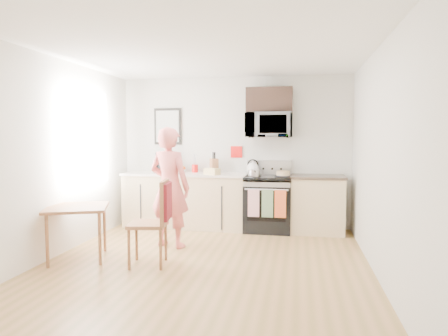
% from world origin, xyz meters
% --- Properties ---
extents(floor, '(4.60, 4.60, 0.00)m').
position_xyz_m(floor, '(0.00, 0.00, 0.00)').
color(floor, olive).
rests_on(floor, ground).
extents(back_wall, '(4.00, 0.04, 2.60)m').
position_xyz_m(back_wall, '(0.00, 2.30, 1.30)').
color(back_wall, silver).
rests_on(back_wall, floor).
extents(front_wall, '(4.00, 0.04, 2.60)m').
position_xyz_m(front_wall, '(0.00, -2.30, 1.30)').
color(front_wall, silver).
rests_on(front_wall, floor).
extents(left_wall, '(0.04, 4.60, 2.60)m').
position_xyz_m(left_wall, '(-2.00, 0.00, 1.30)').
color(left_wall, silver).
rests_on(left_wall, floor).
extents(right_wall, '(0.04, 4.60, 2.60)m').
position_xyz_m(right_wall, '(2.00, 0.00, 1.30)').
color(right_wall, silver).
rests_on(right_wall, floor).
extents(ceiling, '(4.00, 4.60, 0.04)m').
position_xyz_m(ceiling, '(0.00, 0.00, 2.60)').
color(ceiling, white).
rests_on(ceiling, back_wall).
extents(window, '(0.06, 1.40, 1.50)m').
position_xyz_m(window, '(-1.96, 0.80, 1.55)').
color(window, silver).
rests_on(window, left_wall).
extents(cabinet_left, '(2.10, 0.60, 0.90)m').
position_xyz_m(cabinet_left, '(-0.80, 2.00, 0.45)').
color(cabinet_left, '#C8B780').
rests_on(cabinet_left, floor).
extents(countertop_left, '(2.14, 0.64, 0.04)m').
position_xyz_m(countertop_left, '(-0.80, 2.00, 0.92)').
color(countertop_left, beige).
rests_on(countertop_left, cabinet_left).
extents(cabinet_right, '(0.84, 0.60, 0.90)m').
position_xyz_m(cabinet_right, '(1.43, 2.00, 0.45)').
color(cabinet_right, '#C8B780').
rests_on(cabinet_right, floor).
extents(countertop_right, '(0.88, 0.64, 0.04)m').
position_xyz_m(countertop_right, '(1.43, 2.00, 0.92)').
color(countertop_right, black).
rests_on(countertop_right, cabinet_right).
extents(range, '(0.76, 0.70, 1.16)m').
position_xyz_m(range, '(0.63, 1.98, 0.44)').
color(range, black).
rests_on(range, floor).
extents(microwave, '(0.76, 0.51, 0.42)m').
position_xyz_m(microwave, '(0.63, 2.08, 1.76)').
color(microwave, '#A7A7AC').
rests_on(microwave, back_wall).
extents(upper_cabinet, '(0.76, 0.35, 0.40)m').
position_xyz_m(upper_cabinet, '(0.63, 2.12, 2.18)').
color(upper_cabinet, black).
rests_on(upper_cabinet, back_wall).
extents(wall_art, '(0.50, 0.04, 0.65)m').
position_xyz_m(wall_art, '(-1.20, 2.28, 1.75)').
color(wall_art, black).
rests_on(wall_art, back_wall).
extents(wall_trivet, '(0.20, 0.02, 0.20)m').
position_xyz_m(wall_trivet, '(0.05, 2.28, 1.30)').
color(wall_trivet, red).
rests_on(wall_trivet, back_wall).
extents(person, '(0.70, 0.55, 1.71)m').
position_xyz_m(person, '(-0.68, 0.77, 0.85)').
color(person, '#DA3C3B').
rests_on(person, floor).
extents(dining_table, '(0.83, 0.83, 0.69)m').
position_xyz_m(dining_table, '(-1.65, -0.02, 0.61)').
color(dining_table, brown).
rests_on(dining_table, floor).
extents(chair, '(0.55, 0.51, 1.05)m').
position_xyz_m(chair, '(-0.53, -0.05, 0.67)').
color(chair, brown).
rests_on(chair, floor).
extents(knife_block, '(0.18, 0.19, 0.25)m').
position_xyz_m(knife_block, '(-0.32, 2.13, 1.06)').
color(knife_block, brown).
rests_on(knife_block, countertop_left).
extents(utensil_crock, '(0.11, 0.11, 0.33)m').
position_xyz_m(utensil_crock, '(-0.67, 2.17, 1.07)').
color(utensil_crock, red).
rests_on(utensil_crock, countertop_left).
extents(fruit_bowl, '(0.30, 0.30, 0.10)m').
position_xyz_m(fruit_bowl, '(-0.92, 2.16, 0.98)').
color(fruit_bowl, white).
rests_on(fruit_bowl, countertop_left).
extents(milk_carton, '(0.14, 0.14, 0.28)m').
position_xyz_m(milk_carton, '(-1.16, 2.04, 1.08)').
color(milk_carton, tan).
rests_on(milk_carton, countertop_left).
extents(coffee_maker, '(0.20, 0.30, 0.35)m').
position_xyz_m(coffee_maker, '(-1.22, 2.07, 1.11)').
color(coffee_maker, black).
rests_on(coffee_maker, countertop_left).
extents(bread_bag, '(0.31, 0.28, 0.11)m').
position_xyz_m(bread_bag, '(-0.29, 1.82, 0.99)').
color(bread_bag, tan).
rests_on(bread_bag, countertop_left).
extents(cake, '(0.27, 0.27, 0.09)m').
position_xyz_m(cake, '(0.88, 1.91, 0.97)').
color(cake, black).
rests_on(cake, range).
extents(kettle, '(0.21, 0.21, 0.27)m').
position_xyz_m(kettle, '(0.37, 2.04, 1.04)').
color(kettle, white).
rests_on(kettle, range).
extents(pot, '(0.21, 0.35, 0.10)m').
position_xyz_m(pot, '(0.41, 1.85, 0.98)').
color(pot, '#A7A7AC').
rests_on(pot, range).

